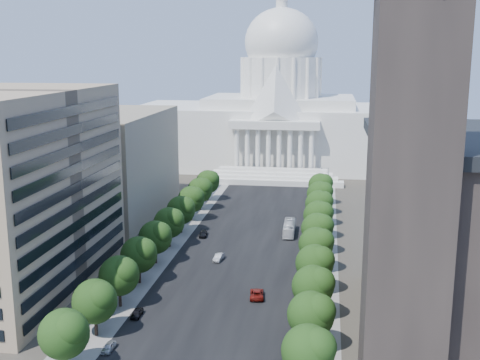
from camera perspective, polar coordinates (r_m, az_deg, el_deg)
The scene contains 36 objects.
road_asphalt at distance 163.78m, azimuth 1.07°, elevation -4.66°, with size 30.00×260.00×0.01m, color black.
sidewalk_left at distance 167.14m, azimuth -5.43°, elevation -4.37°, with size 8.00×260.00×0.02m, color gray.
sidewalk_right at distance 162.58m, azimuth 7.75°, elevation -4.90°, with size 8.00×260.00×0.02m, color gray.
capitol at distance 252.75m, azimuth 3.84°, elevation 5.86°, with size 120.00×56.00×73.00m.
office_block_left_far at distance 181.80m, azimuth -13.69°, elevation 1.53°, with size 38.00×52.00×30.00m, color gray.
tree_l_a at distance 95.10m, azimuth -16.22°, elevation -13.74°, with size 7.79×7.60×9.97m.
tree_l_b at distance 105.10m, azimuth -13.48°, elevation -11.03°, with size 7.79×7.60×9.97m.
tree_l_c at distance 115.49m, azimuth -11.27°, elevation -8.79°, with size 7.79×7.60×9.97m.
tree_l_d at distance 126.16m, azimuth -9.45°, elevation -6.91°, with size 7.79×7.60×9.97m.
tree_l_e at distance 137.05m, azimuth -7.93°, elevation -5.31°, with size 7.79×7.60×9.97m.
tree_l_f at distance 148.11m, azimuth -6.64°, elevation -3.96°, with size 7.79×7.60×9.97m.
tree_l_g at distance 159.31m, azimuth -5.53°, elevation -2.79°, with size 7.79×7.60×9.97m.
tree_l_h at distance 170.61m, azimuth -4.57°, elevation -1.77°, with size 7.79×7.60×9.97m.
tree_l_i at distance 182.01m, azimuth -3.73°, elevation -0.88°, with size 7.79×7.60×9.97m.
tree_l_j at distance 193.48m, azimuth -2.99°, elevation -0.10°, with size 7.79×7.60×9.97m.
tree_r_a at distance 87.43m, azimuth 6.70°, elevation -15.71°, with size 7.79×7.60×9.97m.
tree_r_b at distance 98.22m, azimuth 6.93°, elevation -12.47°, with size 7.79×7.60×9.97m.
tree_r_c at distance 109.26m, azimuth 7.10°, elevation -9.87°, with size 7.79×7.60×9.97m.
tree_r_d at distance 120.48m, azimuth 7.24°, elevation -7.76°, with size 7.79×7.60×9.97m.
tree_r_e at distance 131.84m, azimuth 7.36°, elevation -6.00°, with size 7.79×7.60×9.97m.
tree_r_f at distance 143.30m, azimuth 7.46°, elevation -4.53°, with size 7.79×7.60×9.97m.
tree_r_g at distance 154.85m, azimuth 7.54°, elevation -3.27°, with size 7.79×7.60×9.97m.
tree_r_h at distance 166.46m, azimuth 7.61°, elevation -2.19°, with size 7.79×7.60×9.97m.
tree_r_i at distance 178.12m, azimuth 7.67°, elevation -1.25°, with size 7.79×7.60×9.97m.
tree_r_j at distance 189.82m, azimuth 7.72°, elevation -0.43°, with size 7.79×7.60×9.97m.
streetlight_b at distance 108.74m, azimuth 7.92°, elevation -10.36°, with size 2.61×0.44×9.00m.
streetlight_c at distance 132.21m, azimuth 8.04°, elevation -6.26°, with size 2.61×0.44×9.00m.
streetlight_d at distance 156.16m, azimuth 8.12°, elevation -3.40°, with size 2.61×0.44×9.00m.
streetlight_e at distance 180.40m, azimuth 8.17°, elevation -1.30°, with size 2.61×0.44×9.00m.
streetlight_f at distance 204.81m, azimuth 8.22°, elevation 0.29°, with size 2.61×0.44×9.00m.
car_dark_a at distance 113.19m, azimuth -9.75°, elevation -12.32°, with size 1.64×4.09×1.39m, color black.
car_silver at distance 139.69m, azimuth -2.03°, elevation -7.32°, with size 1.61×4.63×1.53m, color #A0A2A7.
car_red at distance 119.53m, azimuth 1.60°, elevation -10.73°, with size 2.64×5.72×1.59m, color #66100B.
car_dark_b at distance 157.33m, azimuth -3.51°, elevation -5.13°, with size 1.92×4.72×1.37m, color black.
car_parked at distance 102.36m, azimuth -12.34°, elevation -15.22°, with size 1.53×3.80×1.29m, color #B0B3B8.
city_bus at distance 159.33m, azimuth 4.69°, elevation -4.56°, with size 2.79×11.91×3.32m, color silver.
Camera 1 is at (19.79, -65.63, 47.03)m, focal length 45.00 mm.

